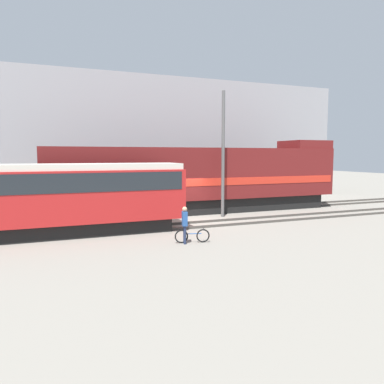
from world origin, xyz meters
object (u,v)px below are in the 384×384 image
bicycle (192,236)px  person (185,221)px  utility_pole_left (223,155)px  freight_locomotive (202,179)px  streetcar (68,195)px

bicycle → person: bearing=-170.8°
person → utility_pole_left: utility_pole_left is taller
freight_locomotive → streetcar: size_ratio=1.80×
person → streetcar: bearing=141.2°
streetcar → utility_pole_left: utility_pole_left is taller
streetcar → bicycle: bearing=-36.1°
bicycle → person: 0.80m
freight_locomotive → streetcar: freight_locomotive is taller
freight_locomotive → streetcar: bearing=-153.5°
bicycle → utility_pole_left: 8.26m
freight_locomotive → bicycle: 9.30m
person → utility_pole_left: bearing=50.9°
streetcar → utility_pole_left: size_ratio=1.43×
streetcar → bicycle: 6.45m
streetcar → utility_pole_left: 9.96m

